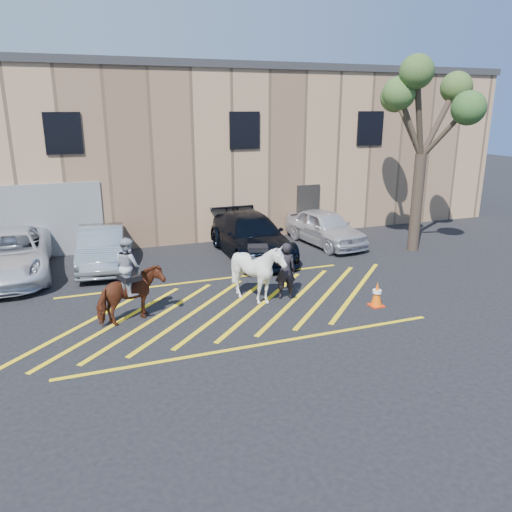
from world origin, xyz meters
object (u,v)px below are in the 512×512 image
object	(u,v)px
mounted_bay	(130,289)
saddled_white	(258,272)
car_white_pickup	(9,255)
car_blue_suv	(251,236)
handler	(285,271)
traffic_cone	(377,294)
tree	(426,102)
car_white_suv	(325,227)
car_silver_sedan	(102,248)

from	to	relation	value
mounted_bay	saddled_white	size ratio (longest dim) A/B	1.14
car_white_pickup	car_blue_suv	size ratio (longest dim) A/B	1.03
handler	mounted_bay	distance (m)	4.53
saddled_white	traffic_cone	xyz separation A→B (m)	(3.09, -1.49, -0.56)
mounted_bay	tree	distance (m)	12.82
handler	saddled_white	bearing A→B (deg)	12.18
car_white_suv	tree	world-z (taller)	tree
car_white_pickup	car_blue_suv	world-z (taller)	car_blue_suv
mounted_bay	saddled_white	world-z (taller)	mounted_bay
car_blue_suv	traffic_cone	distance (m)	6.31
car_white_suv	saddled_white	xyz separation A→B (m)	(-4.90, -5.09, 0.21)
tree	mounted_bay	bearing A→B (deg)	-164.16
car_white_pickup	traffic_cone	bearing A→B (deg)	-33.14
car_silver_sedan	tree	bearing A→B (deg)	-3.26
car_white_suv	handler	bearing A→B (deg)	-135.20
car_silver_sedan	mounted_bay	world-z (taller)	mounted_bay
tree	saddled_white	bearing A→B (deg)	-158.40
handler	car_silver_sedan	bearing A→B (deg)	-35.08
car_white_pickup	car_blue_suv	distance (m)	8.47
handler	car_white_suv	bearing A→B (deg)	-117.48
tree	car_silver_sedan	bearing A→B (deg)	170.40
car_white_suv	handler	distance (m)	6.47
handler	saddled_white	size ratio (longest dim) A/B	0.85
tree	car_blue_suv	bearing A→B (deg)	166.75
car_silver_sedan	mounted_bay	size ratio (longest dim) A/B	1.89
car_white_suv	car_white_pickup	bearing A→B (deg)	173.32
mounted_bay	saddled_white	distance (m)	3.65
car_silver_sedan	saddled_white	world-z (taller)	saddled_white
car_silver_sedan	handler	xyz separation A→B (m)	(4.90, -5.07, 0.14)
car_white_pickup	mounted_bay	bearing A→B (deg)	-57.38
car_white_suv	tree	size ratio (longest dim) A/B	0.58
car_blue_suv	tree	bearing A→B (deg)	-12.47
car_white_suv	tree	xyz separation A→B (m)	(2.91, -2.00, 4.97)
handler	mounted_bay	size ratio (longest dim) A/B	0.74
handler	mounted_bay	world-z (taller)	mounted_bay
car_blue_suv	saddled_white	xyz separation A→B (m)	(-1.44, -4.59, 0.14)
saddled_white	traffic_cone	size ratio (longest dim) A/B	2.77
saddled_white	traffic_cone	world-z (taller)	saddled_white
handler	tree	xyz separation A→B (m)	(6.93, 3.07, 4.83)
car_silver_sedan	saddled_white	bearing A→B (deg)	-45.36
car_silver_sedan	car_blue_suv	distance (m)	5.49
car_silver_sedan	car_white_suv	size ratio (longest dim) A/B	1.03
car_blue_suv	mounted_bay	world-z (taller)	mounted_bay
car_silver_sedan	car_blue_suv	world-z (taller)	car_blue_suv
car_blue_suv	saddled_white	distance (m)	4.81
car_white_suv	traffic_cone	size ratio (longest dim) A/B	5.80
car_white_pickup	handler	distance (m)	9.37
saddled_white	tree	xyz separation A→B (m)	(7.81, 3.09, 4.76)
mounted_bay	traffic_cone	distance (m)	6.89
car_white_pickup	tree	distance (m)	15.74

